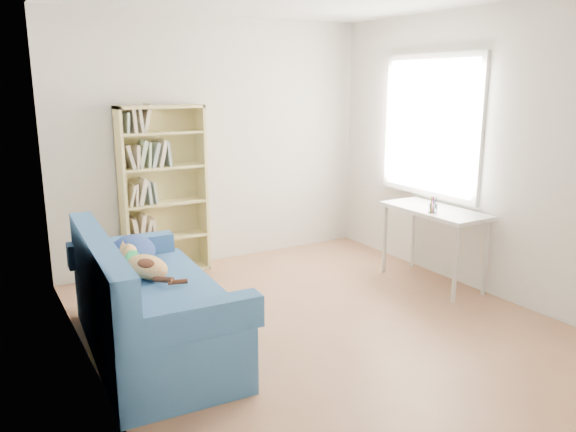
# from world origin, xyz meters

# --- Properties ---
(ground) EXTENTS (4.00, 4.00, 0.00)m
(ground) POSITION_xyz_m (0.00, 0.00, 0.00)
(ground) COLOR #8C5D3F
(ground) RESTS_ON ground
(room_shell) EXTENTS (3.54, 4.04, 2.62)m
(room_shell) POSITION_xyz_m (0.10, 0.03, 1.64)
(room_shell) COLOR silver
(room_shell) RESTS_ON ground
(sofa) EXTENTS (0.97, 1.87, 0.90)m
(sofa) POSITION_xyz_m (-1.34, 0.23, 0.34)
(sofa) COLOR #244D81
(sofa) RESTS_ON ground
(bookshelf) EXTENTS (0.86, 0.27, 1.71)m
(bookshelf) POSITION_xyz_m (-0.65, 1.85, 0.79)
(bookshelf) COLOR #CFBF70
(bookshelf) RESTS_ON ground
(desk) EXTENTS (0.49, 1.07, 0.75)m
(desk) POSITION_xyz_m (1.49, 0.23, 0.66)
(desk) COLOR white
(desk) RESTS_ON ground
(pen_cup) EXTENTS (0.08, 0.08, 0.15)m
(pen_cup) POSITION_xyz_m (1.35, 0.13, 0.81)
(pen_cup) COLOR white
(pen_cup) RESTS_ON desk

